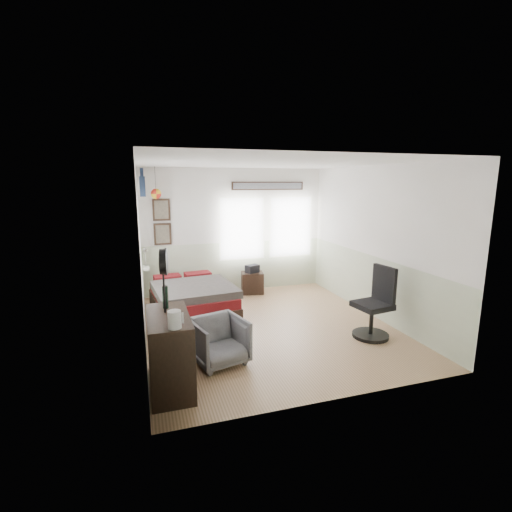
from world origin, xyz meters
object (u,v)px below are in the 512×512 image
Objects in this scene: bed at (192,299)px; armchair at (219,341)px; task_chair at (375,309)px; dresser at (170,352)px; nightstand at (252,283)px.

bed is 2.90× the size of armchair.
task_chair is (2.52, 0.12, 0.15)m from armchair.
armchair is at bearing 31.84° from dresser.
bed is 1.99m from armchair.
bed is at bearing 136.19° from task_chair.
nightstand is (2.04, 3.36, -0.22)m from dresser.
task_chair is at bearing -41.36° from bed.
task_chair is (2.61, -1.87, 0.17)m from bed.
task_chair is (3.20, 0.55, 0.01)m from dresser.
armchair is 1.47× the size of nightstand.
dresser is 1.46× the size of armchair.
armchair reaches higher than bed.
bed reaches higher than nightstand.
dresser is 0.81m from armchair.
armchair is (0.68, 0.42, -0.14)m from dresser.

